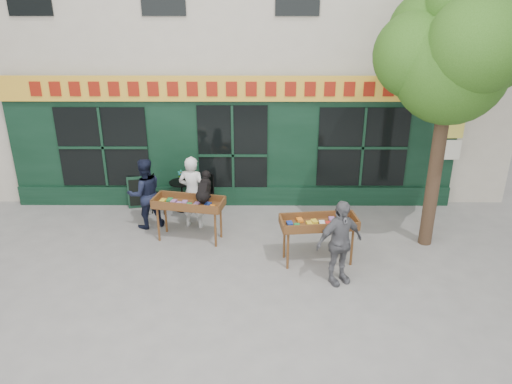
# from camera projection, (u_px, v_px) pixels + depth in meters

# --- Properties ---
(ground) EXTENTS (80.00, 80.00, 0.00)m
(ground) POSITION_uv_depth(u_px,v_px,m) (229.00, 249.00, 10.74)
(ground) COLOR slate
(ground) RESTS_ON ground
(street_tree) EXTENTS (3.05, 2.90, 5.60)m
(street_tree) POSITION_uv_depth(u_px,v_px,m) (454.00, 51.00, 9.46)
(street_tree) COLOR #382619
(street_tree) RESTS_ON ground
(book_cart_center) EXTENTS (1.59, 0.91, 0.99)m
(book_cart_center) POSITION_uv_depth(u_px,v_px,m) (189.00, 205.00, 10.84)
(book_cart_center) COLOR brown
(book_cart_center) RESTS_ON ground
(dog) EXTENTS (0.45, 0.66, 0.60)m
(dog) POSITION_uv_depth(u_px,v_px,m) (204.00, 186.00, 10.62)
(dog) COLOR black
(dog) RESTS_ON book_cart_center
(woman) EXTENTS (0.70, 0.53, 1.72)m
(woman) POSITION_uv_depth(u_px,v_px,m) (192.00, 192.00, 11.43)
(woman) COLOR silver
(woman) RESTS_ON ground
(book_cart_right) EXTENTS (1.56, 0.78, 0.99)m
(book_cart_right) POSITION_uv_depth(u_px,v_px,m) (319.00, 225.00, 9.96)
(book_cart_right) COLOR brown
(book_cart_right) RESTS_ON ground
(man_right) EXTENTS (1.06, 0.80, 1.68)m
(man_right) POSITION_uv_depth(u_px,v_px,m) (339.00, 243.00, 9.26)
(man_right) COLOR #5B5B60
(man_right) RESTS_ON ground
(bistro_table) EXTENTS (0.60, 0.60, 0.76)m
(bistro_table) POSITION_uv_depth(u_px,v_px,m) (182.00, 190.00, 12.37)
(bistro_table) COLOR black
(bistro_table) RESTS_ON ground
(bistro_chair_left) EXTENTS (0.42, 0.41, 0.95)m
(bistro_chair_left) POSITION_uv_depth(u_px,v_px,m) (155.00, 191.00, 12.29)
(bistro_chair_left) COLOR black
(bistro_chair_left) RESTS_ON ground
(bistro_chair_right) EXTENTS (0.51, 0.51, 0.95)m
(bistro_chair_right) POSITION_uv_depth(u_px,v_px,m) (207.00, 188.00, 12.46)
(bistro_chair_right) COLOR black
(bistro_chair_right) RESTS_ON ground
(potted_plant) EXTENTS (0.17, 0.12, 0.30)m
(potted_plant) POSITION_uv_depth(u_px,v_px,m) (181.00, 176.00, 12.23)
(potted_plant) COLOR gray
(potted_plant) RESTS_ON bistro_table
(man_left) EXTENTS (1.00, 0.92, 1.67)m
(man_left) POSITION_uv_depth(u_px,v_px,m) (145.00, 193.00, 11.43)
(man_left) COLOR black
(man_left) RESTS_ON ground
(chalkboard) EXTENTS (0.58, 0.29, 0.79)m
(chalkboard) POSITION_uv_depth(u_px,v_px,m) (139.00, 192.00, 12.61)
(chalkboard) COLOR black
(chalkboard) RESTS_ON ground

